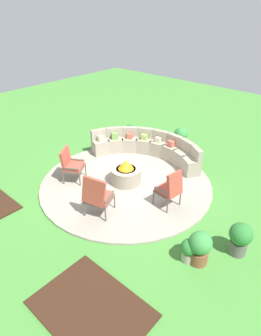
{
  "coord_description": "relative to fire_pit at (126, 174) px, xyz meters",
  "views": [
    {
      "loc": [
        4.84,
        -5.25,
        4.73
      ],
      "look_at": [
        0.0,
        0.2,
        0.45
      ],
      "focal_mm": 30.72,
      "sensor_mm": 36.0,
      "label": 1
    }
  ],
  "objects": [
    {
      "name": "potted_plant_0",
      "position": [
        -2.02,
        2.41,
        -0.03
      ],
      "size": [
        0.38,
        0.38,
        0.6
      ],
      "color": "#A89E8E",
      "rests_on": "ground_plane"
    },
    {
      "name": "potted_plant_1",
      "position": [
        2.93,
        -1.3,
        -0.04
      ],
      "size": [
        0.34,
        0.34,
        0.55
      ],
      "color": "#A89E8E",
      "rests_on": "ground_plane"
    },
    {
      "name": "potted_plant_2",
      "position": [
        3.1,
        -1.18,
        0.07
      ],
      "size": [
        0.48,
        0.48,
        0.76
      ],
      "color": "brown",
      "rests_on": "ground_plane"
    },
    {
      "name": "fire_pit",
      "position": [
        0.0,
        0.0,
        0.0
      ],
      "size": [
        0.88,
        0.88,
        0.74
      ],
      "color": "#9E937F",
      "rests_on": "patio_circle"
    },
    {
      "name": "lounge_chair_front_right",
      "position": [
        0.48,
        -1.56,
        0.29
      ],
      "size": [
        0.79,
        0.8,
        1.18
      ],
      "rotation": [
        0.0,
        0.0,
        6.65
      ],
      "color": "brown",
      "rests_on": "patio_circle"
    },
    {
      "name": "curved_stone_bench",
      "position": [
        -0.52,
        1.67,
        0.05
      ],
      "size": [
        3.71,
        1.85,
        0.85
      ],
      "color": "#9E937F",
      "rests_on": "patio_circle"
    },
    {
      "name": "potted_plant_4",
      "position": [
        -0.23,
        3.26,
        0.05
      ],
      "size": [
        0.49,
        0.49,
        0.72
      ],
      "color": "#A89E8E",
      "rests_on": "ground_plane"
    },
    {
      "name": "mulch_bed_right",
      "position": [
        2.26,
        -3.39,
        -0.33
      ],
      "size": [
        2.02,
        1.46,
        0.04
      ],
      "primitive_type": "cube",
      "color": "#382114",
      "rests_on": "ground_plane"
    },
    {
      "name": "potted_plant_3",
      "position": [
        3.61,
        -0.4,
        0.08
      ],
      "size": [
        0.49,
        0.49,
        0.77
      ],
      "color": "#605B56",
      "rests_on": "ground_plane"
    },
    {
      "name": "ground_plane",
      "position": [
        0.0,
        0.0,
        -0.35
      ],
      "size": [
        24.0,
        24.0,
        0.0
      ],
      "primitive_type": "plane",
      "color": "#478C38"
    },
    {
      "name": "lounge_chair_back_left",
      "position": [
        1.61,
        -0.1,
        0.27
      ],
      "size": [
        0.64,
        0.59,
        1.06
      ],
      "rotation": [
        0.0,
        0.0,
        7.73
      ],
      "color": "brown",
      "rests_on": "patio_circle"
    },
    {
      "name": "patio_circle",
      "position": [
        0.0,
        0.0,
        -0.32
      ],
      "size": [
        5.02,
        5.02,
        0.06
      ],
      "primitive_type": "cylinder",
      "color": "#9E9384",
      "rests_on": "ground_plane"
    },
    {
      "name": "lounge_chair_front_left",
      "position": [
        -1.29,
        -0.96,
        0.25
      ],
      "size": [
        0.77,
        0.79,
        1.01
      ],
      "rotation": [
        0.0,
        0.0,
        5.27
      ],
      "color": "brown",
      "rests_on": "patio_circle"
    }
  ]
}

